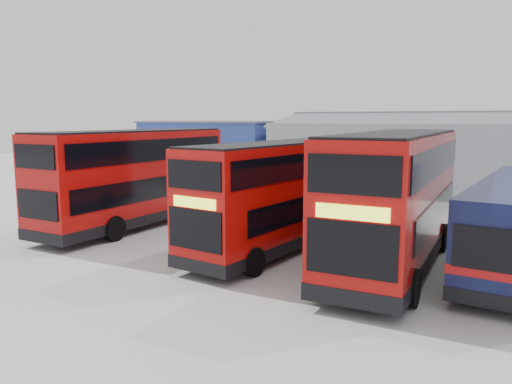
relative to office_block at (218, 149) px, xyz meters
The scene contains 7 objects.
ground_plane 22.94m from the office_block, 52.11° to the right, with size 120.00×120.00×0.00m, color #ACABA6.
office_block is the anchor object (origin of this frame).
maintenance_shed 22.09m from the office_block, ahead, with size 30.50×12.00×5.89m.
double_decker_left 20.72m from the office_block, 68.07° to the right, with size 2.96×11.33×4.78m.
double_decker_centre 25.41m from the office_block, 51.10° to the right, with size 3.53×10.60×4.41m.
double_decker_right 28.59m from the office_block, 43.81° to the right, with size 3.23×11.57×4.85m.
panel_van 4.95m from the office_block, 103.12° to the right, with size 3.75×5.90×2.41m.
Camera 1 is at (10.78, -19.76, 5.33)m, focal length 35.00 mm.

